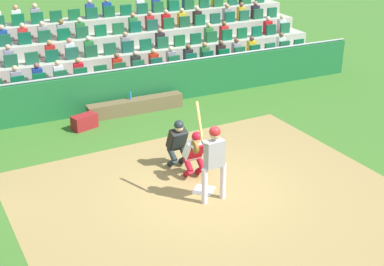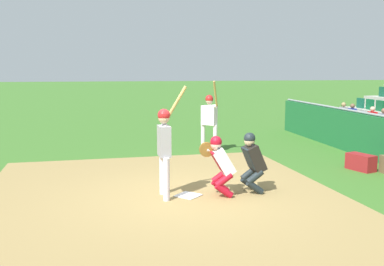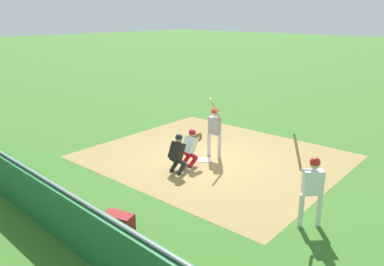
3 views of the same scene
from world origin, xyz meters
The scene contains 11 objects.
ground_plane centered at (0.00, 0.00, 0.00)m, with size 160.00×160.00×0.00m, color #396A25.
infield_dirt_patch centered at (0.00, 0.50, 0.00)m, with size 8.36×7.25×0.01m, color olive.
home_plate_marker centered at (0.00, 0.00, 0.02)m, with size 0.44×0.44×0.02m, color white.
batter_at_plate centered at (0.01, 0.47, 1.12)m, with size 0.61×0.63×2.24m.
catcher_crouching centered at (-0.08, -0.64, 0.70)m, with size 0.47×0.70×1.26m.
home_plate_umpire centered at (0.03, -1.36, 0.70)m, with size 0.48×0.48×1.29m.
dugout_wall centered at (0.00, -5.83, 0.63)m, with size 17.63×0.24×1.32m.
dugout_bench centered at (-0.31, -5.28, 0.22)m, with size 3.05×0.40×0.44m, color brown.
water_bottle_on_bench centered at (-0.18, -5.34, 0.55)m, with size 0.07×0.07×0.23m, color #217BC2.
equipment_duffel_bag centered at (1.47, -4.74, 0.21)m, with size 0.72×0.36×0.42m, color maroon.
bleacher_stand centered at (0.01, -9.96, 0.73)m, with size 18.29×4.06×2.56m.
Camera 1 is at (5.02, 9.69, 6.26)m, focal length 50.88 mm.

